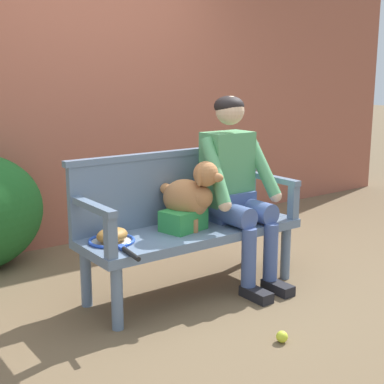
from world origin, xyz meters
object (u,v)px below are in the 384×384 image
baseball_glove (112,235)px  tennis_ball (282,337)px  dog_on_bench (191,195)px  garden_bench (192,237)px  tennis_racket (113,242)px  sports_bag (184,220)px  person_seated (235,183)px

baseball_glove → tennis_ball: size_ratio=3.33×
dog_on_bench → tennis_ball: 1.10m
baseball_glove → dog_on_bench: bearing=-26.0°
garden_bench → tennis_racket: bearing=178.3°
tennis_ball → dog_on_bench: bearing=88.8°
dog_on_bench → sports_bag: dog_on_bench is taller
baseball_glove → sports_bag: bearing=-26.4°
sports_bag → garden_bench: bearing=2.8°
tennis_racket → tennis_ball: bearing=-58.5°
tennis_racket → baseball_glove: (0.01, 0.02, 0.04)m
baseball_glove → sports_bag: size_ratio=0.79×
garden_bench → tennis_ball: size_ratio=23.35×
tennis_ball → baseball_glove: bearing=120.6°
garden_bench → sports_bag: 0.15m
baseball_glove → tennis_ball: bearing=-80.9°
tennis_racket → sports_bag: sports_bag is taller
garden_bench → sports_bag: bearing=-177.2°
tennis_racket → tennis_ball: (0.56, -0.91, -0.43)m
sports_bag → tennis_racket: bearing=177.7°
person_seated → tennis_racket: bearing=177.9°
tennis_racket → tennis_ball: size_ratio=8.72×
sports_bag → tennis_ball: 1.01m
baseball_glove → garden_bench: bearing=-25.4°
garden_bench → person_seated: 0.49m
person_seated → tennis_ball: size_ratio=20.00×
person_seated → tennis_racket: person_seated is taller
person_seated → dog_on_bench: size_ratio=2.83×
person_seated → baseball_glove: person_seated is taller
person_seated → baseball_glove: 0.97m
dog_on_bench → sports_bag: (-0.06, 0.00, -0.16)m
person_seated → tennis_ball: person_seated is taller
person_seated → garden_bench: bearing=177.3°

